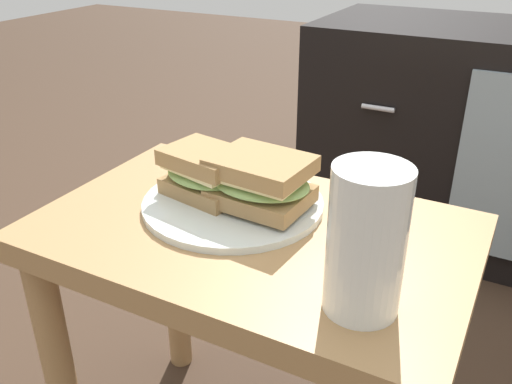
% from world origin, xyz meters
% --- Properties ---
extents(side_table, '(0.56, 0.36, 0.46)m').
position_xyz_m(side_table, '(0.00, 0.00, 0.37)').
color(side_table, '#A37A4C').
rests_on(side_table, ground).
extents(tv_cabinet, '(0.96, 0.46, 0.58)m').
position_xyz_m(tv_cabinet, '(0.22, 0.95, 0.29)').
color(tv_cabinet, black).
rests_on(tv_cabinet, ground).
extents(plate, '(0.25, 0.25, 0.01)m').
position_xyz_m(plate, '(-0.05, 0.03, 0.47)').
color(plate, silver).
rests_on(plate, side_table).
extents(sandwich_front, '(0.13, 0.11, 0.07)m').
position_xyz_m(sandwich_front, '(-0.09, 0.03, 0.50)').
color(sandwich_front, '#9E7A4C').
rests_on(sandwich_front, plate).
extents(sandwich_back, '(0.14, 0.11, 0.07)m').
position_xyz_m(sandwich_back, '(-0.01, 0.04, 0.51)').
color(sandwich_back, '#9E7A4C').
rests_on(sandwich_back, plate).
extents(beer_glass, '(0.08, 0.08, 0.16)m').
position_xyz_m(beer_glass, '(0.18, -0.09, 0.53)').
color(beer_glass, silver).
rests_on(beer_glass, side_table).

